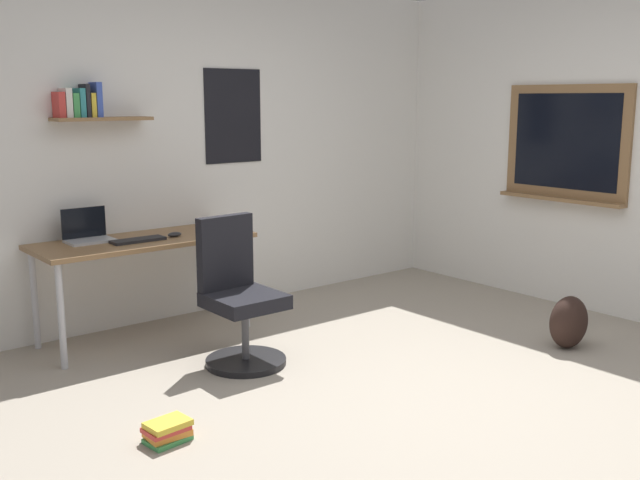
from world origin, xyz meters
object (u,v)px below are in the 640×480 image
at_px(laptop, 88,233).
at_px(keyboard, 138,240).
at_px(computer_mouse, 175,234).
at_px(coffee_mug, 225,223).
at_px(book_stack_on_floor, 167,431).
at_px(desk, 144,248).
at_px(backpack, 569,322).
at_px(office_chair, 239,301).

xyz_separation_m(laptop, keyboard, (0.26, -0.23, -0.04)).
distance_m(computer_mouse, coffee_mug, 0.45).
relative_size(computer_mouse, book_stack_on_floor, 0.45).
bearing_deg(desk, laptop, 156.43).
bearing_deg(coffee_mug, desk, 177.59).
xyz_separation_m(desk, backpack, (2.15, -2.03, -0.47)).
distance_m(keyboard, coffee_mug, 0.73).
distance_m(desk, office_chair, 0.92).
relative_size(laptop, backpack, 0.85).
bearing_deg(desk, coffee_mug, -2.41).
xyz_separation_m(office_chair, backpack, (1.91, -1.19, -0.23)).
xyz_separation_m(keyboard, computer_mouse, (0.28, 0.00, 0.01)).
xyz_separation_m(keyboard, book_stack_on_floor, (-0.59, -1.50, -0.68)).
height_order(coffee_mug, backpack, coffee_mug).
bearing_deg(laptop, computer_mouse, -22.53).
bearing_deg(office_chair, coffee_mug, 63.17).
relative_size(desk, laptop, 4.87).
height_order(office_chair, keyboard, office_chair).
xyz_separation_m(office_chair, computer_mouse, (-0.03, 0.77, 0.33)).
distance_m(keyboard, computer_mouse, 0.28).
relative_size(laptop, computer_mouse, 2.98).
distance_m(laptop, computer_mouse, 0.59).
bearing_deg(backpack, coffee_mug, 126.64).
bearing_deg(book_stack_on_floor, desk, 67.24).
distance_m(desk, coffee_mug, 0.67).
bearing_deg(office_chair, computer_mouse, 92.59).
distance_m(computer_mouse, book_stack_on_floor, 1.86).
distance_m(backpack, book_stack_on_floor, 2.85).
relative_size(desk, coffee_mug, 16.41).
height_order(desk, keyboard, keyboard).
distance_m(desk, book_stack_on_floor, 1.81).
relative_size(office_chair, book_stack_on_floor, 4.15).
height_order(laptop, computer_mouse, laptop).
distance_m(laptop, backpack, 3.36).
height_order(desk, computer_mouse, computer_mouse).
bearing_deg(desk, office_chair, -74.26).
xyz_separation_m(desk, book_stack_on_floor, (-0.66, -1.58, -0.60)).
bearing_deg(book_stack_on_floor, computer_mouse, 59.98).
xyz_separation_m(laptop, backpack, (2.49, -2.18, -0.59)).
bearing_deg(backpack, laptop, 138.73).
bearing_deg(computer_mouse, laptop, 157.47).
relative_size(computer_mouse, coffee_mug, 1.13).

